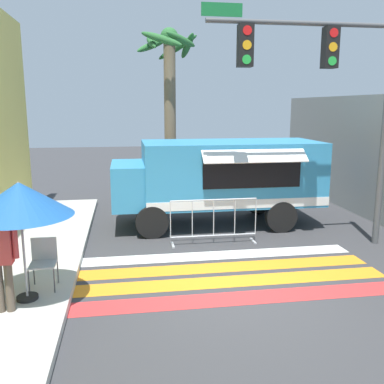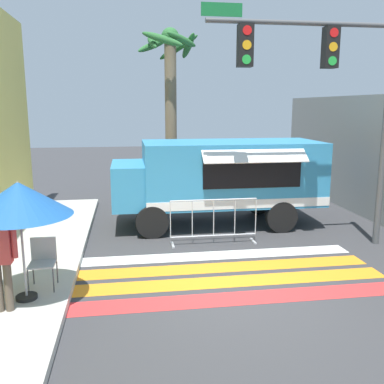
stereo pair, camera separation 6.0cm
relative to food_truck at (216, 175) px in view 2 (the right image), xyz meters
The scene contains 9 objects.
ground_plane 4.91m from the food_truck, 96.83° to the right, with size 60.00×60.00×0.00m, color #38383A.
crosswalk_painted 4.08m from the food_truck, 98.41° to the right, with size 6.40×2.84×0.01m.
food_truck is the anchor object (origin of this frame).
traffic_signal_pole 4.09m from the food_truck, 48.20° to the right, with size 4.58×0.29×5.57m.
patio_umbrella 6.35m from the food_truck, 132.41° to the right, with size 1.73×1.73×2.04m.
folding_chair 5.88m from the food_truck, 134.22° to the right, with size 0.45×0.45×0.90m.
vendor_person 6.80m from the food_truck, 131.62° to the right, with size 0.53×0.23×1.72m.
barricade_front 2.00m from the food_truck, 102.98° to the right, with size 2.20×0.44×1.15m.
palm_tree 4.22m from the food_truck, 106.39° to the left, with size 2.30×2.30×6.00m.
Camera 2 is at (-1.93, -7.21, 3.40)m, focal length 40.00 mm.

